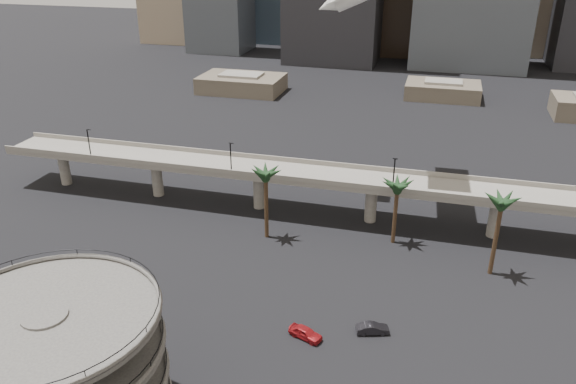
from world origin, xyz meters
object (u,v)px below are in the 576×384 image
(car_a, at_px, (305,333))
(car_b, at_px, (373,329))
(overpass, at_px, (314,179))
(parking_ramp, at_px, (56,367))

(car_a, height_order, car_b, car_a)
(car_a, bearing_deg, car_b, -48.40)
(overpass, relative_size, car_a, 27.49)
(parking_ramp, xyz_separation_m, car_a, (20.31, 22.78, -9.03))
(parking_ramp, distance_m, car_a, 31.83)
(parking_ramp, bearing_deg, car_a, 48.28)
(parking_ramp, distance_m, car_b, 39.98)
(parking_ramp, xyz_separation_m, overpass, (13.00, 59.00, -2.50))
(parking_ramp, xyz_separation_m, car_b, (28.85, 26.14, -9.10))
(car_b, bearing_deg, overpass, 8.29)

